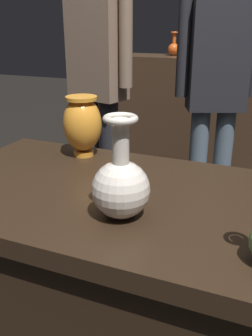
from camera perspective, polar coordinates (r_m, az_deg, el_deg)
display_plinth at (r=1.24m, az=0.60°, el=-20.70°), size 1.20×0.64×0.80m
back_display_shelf at (r=3.16m, az=15.85°, el=7.00°), size 2.60×0.40×0.99m
vase_centerpiece at (r=0.87m, az=-0.80°, el=-2.59°), size 0.14×0.14×0.25m
vase_tall_behind at (r=1.29m, az=-6.74°, el=6.76°), size 0.13×0.13×0.21m
shelf_vase_center at (r=3.00m, az=16.80°, el=17.50°), size 0.07×0.07×0.19m
shelf_vase_left at (r=3.22m, az=7.37°, el=17.91°), size 0.10×0.10×0.19m
shelf_vase_far_left at (r=3.32m, az=-2.20°, el=18.19°), size 0.10×0.10×0.19m
visitor_center_back at (r=2.22m, az=13.79°, el=12.40°), size 0.44×0.29×1.56m
visitor_near_left at (r=2.16m, az=-4.38°, el=14.96°), size 0.46×0.26×1.69m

